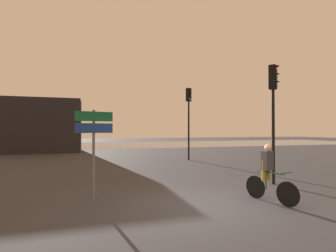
{
  "coord_description": "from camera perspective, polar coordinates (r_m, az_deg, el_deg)",
  "views": [
    {
      "loc": [
        -2.97,
        -6.36,
        2.01
      ],
      "look_at": [
        0.5,
        5.0,
        2.2
      ],
      "focal_mm": 28.0,
      "sensor_mm": 36.0,
      "label": 1
    }
  ],
  "objects": [
    {
      "name": "distant_building",
      "position": [
        27.05,
        -30.14,
        0.07
      ],
      "size": [
        10.98,
        4.0,
        4.84
      ],
      "primitive_type": "cube",
      "color": "black",
      "rests_on": "ground"
    },
    {
      "name": "traffic_light_far_right",
      "position": [
        17.76,
        4.53,
        3.41
      ],
      "size": [
        0.4,
        0.42,
        4.85
      ],
      "rotation": [
        0.0,
        0.0,
        3.65
      ],
      "color": "black",
      "rests_on": "ground"
    },
    {
      "name": "traffic_light_near_right",
      "position": [
        10.59,
        21.91,
        5.0
      ],
      "size": [
        0.41,
        0.42,
        4.44
      ],
      "rotation": [
        0.0,
        0.0,
        3.8
      ],
      "color": "black",
      "rests_on": "ground"
    },
    {
      "name": "direction_sign_post",
      "position": [
        7.89,
        -15.82,
        -2.45
      ],
      "size": [
        1.07,
        0.33,
        2.6
      ],
      "rotation": [
        0.0,
        0.0,
        3.42
      ],
      "color": "slate",
      "rests_on": "ground"
    },
    {
      "name": "cyclist",
      "position": [
        7.99,
        21.02,
        -9.42
      ],
      "size": [
        0.59,
        1.66,
        1.62
      ],
      "rotation": [
        0.0,
        0.0,
        -2.88
      ],
      "color": "black",
      "rests_on": "ground"
    },
    {
      "name": "water_strip",
      "position": [
        36.51,
        -12.34,
        -4.05
      ],
      "size": [
        80.0,
        16.0,
        0.01
      ],
      "primitive_type": "cube",
      "color": "slate",
      "rests_on": "ground"
    },
    {
      "name": "ground_plane",
      "position": [
        7.3,
        8.09,
        -16.88
      ],
      "size": [
        120.0,
        120.0,
        0.0
      ],
      "primitive_type": "plane",
      "color": "#333338"
    }
  ]
}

